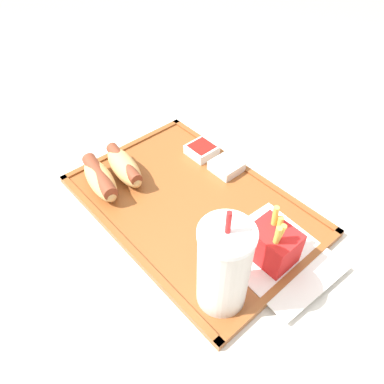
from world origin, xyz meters
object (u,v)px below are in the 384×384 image
at_px(fries_carton, 273,244).
at_px(sauce_cup_ketchup, 202,150).
at_px(soda_cup, 224,267).
at_px(sauce_cup_mayo, 226,166).
at_px(hot_dog_far, 100,179).
at_px(hot_dog_near, 124,166).

relative_size(fries_carton, sauce_cup_ketchup, 1.84).
height_order(soda_cup, sauce_cup_mayo, soda_cup).
height_order(hot_dog_far, fries_carton, fries_carton).
bearing_deg(soda_cup, hot_dog_far, 1.65).
xyz_separation_m(soda_cup, sauce_cup_mayo, (0.19, -0.21, -0.07)).
bearing_deg(fries_carton, sauce_cup_mayo, -26.45).
xyz_separation_m(soda_cup, hot_dog_near, (0.32, -0.05, -0.05)).
height_order(soda_cup, fries_carton, soda_cup).
bearing_deg(hot_dog_near, sauce_cup_ketchup, -107.51).
xyz_separation_m(soda_cup, sauce_cup_ketchup, (0.27, -0.21, -0.07)).
distance_m(soda_cup, hot_dog_near, 0.32).
bearing_deg(soda_cup, hot_dog_near, -8.17).
height_order(hot_dog_near, sauce_cup_mayo, hot_dog_near).
distance_m(hot_dog_near, sauce_cup_ketchup, 0.17).
height_order(soda_cup, hot_dog_near, soda_cup).
relative_size(fries_carton, sauce_cup_mayo, 1.84).
relative_size(soda_cup, sauce_cup_ketchup, 3.38).
bearing_deg(fries_carton, hot_dog_near, 11.24).
height_order(hot_dog_far, hot_dog_near, same).
bearing_deg(hot_dog_far, hot_dog_near, -90.00).
bearing_deg(hot_dog_far, soda_cup, -178.35).
xyz_separation_m(fries_carton, sauce_cup_ketchup, (0.27, -0.10, -0.02)).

